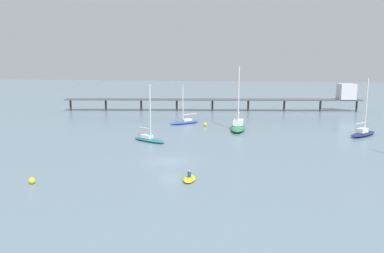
{
  "coord_description": "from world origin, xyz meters",
  "views": [
    {
      "loc": [
        10.15,
        -45.6,
        12.38
      ],
      "look_at": [
        0.0,
        17.5,
        1.5
      ],
      "focal_mm": 35.76,
      "sensor_mm": 36.0,
      "label": 1
    }
  ],
  "objects_px": {
    "mooring_buoy_near": "(205,124)",
    "sailboat_teal": "(149,138)",
    "dinghy_yellow": "(189,178)",
    "sailboat_green": "(238,126)",
    "sailboat_blue": "(185,121)",
    "pier": "(265,97)",
    "sailboat_navy": "(363,132)",
    "mooring_buoy_mid": "(32,181)"
  },
  "relations": [
    {
      "from": "sailboat_green",
      "to": "dinghy_yellow",
      "type": "bearing_deg",
      "value": -97.01
    },
    {
      "from": "sailboat_teal",
      "to": "pier",
      "type": "bearing_deg",
      "value": 64.85
    },
    {
      "from": "pier",
      "to": "sailboat_navy",
      "type": "distance_m",
      "value": 34.35
    },
    {
      "from": "sailboat_navy",
      "to": "sailboat_blue",
      "type": "xyz_separation_m",
      "value": [
        -31.91,
        7.99,
        -0.14
      ]
    },
    {
      "from": "sailboat_navy",
      "to": "sailboat_teal",
      "type": "height_order",
      "value": "sailboat_navy"
    },
    {
      "from": "sailboat_teal",
      "to": "mooring_buoy_mid",
      "type": "height_order",
      "value": "sailboat_teal"
    },
    {
      "from": "dinghy_yellow",
      "to": "mooring_buoy_near",
      "type": "bearing_deg",
      "value": 94.41
    },
    {
      "from": "sailboat_blue",
      "to": "dinghy_yellow",
      "type": "xyz_separation_m",
      "value": [
        7.08,
        -36.6,
        -0.29
      ]
    },
    {
      "from": "sailboat_blue",
      "to": "sailboat_green",
      "type": "relative_size",
      "value": 0.68
    },
    {
      "from": "sailboat_green",
      "to": "dinghy_yellow",
      "type": "xyz_separation_m",
      "value": [
        -3.84,
        -31.27,
        -0.55
      ]
    },
    {
      "from": "dinghy_yellow",
      "to": "sailboat_teal",
      "type": "bearing_deg",
      "value": 117.11
    },
    {
      "from": "sailboat_green",
      "to": "sailboat_blue",
      "type": "bearing_deg",
      "value": 153.98
    },
    {
      "from": "mooring_buoy_near",
      "to": "sailboat_teal",
      "type": "bearing_deg",
      "value": -113.82
    },
    {
      "from": "sailboat_navy",
      "to": "sailboat_blue",
      "type": "relative_size",
      "value": 1.24
    },
    {
      "from": "pier",
      "to": "mooring_buoy_mid",
      "type": "bearing_deg",
      "value": -111.8
    },
    {
      "from": "pier",
      "to": "sailboat_green",
      "type": "bearing_deg",
      "value": -101.28
    },
    {
      "from": "sailboat_green",
      "to": "dinghy_yellow",
      "type": "distance_m",
      "value": 31.51
    },
    {
      "from": "sailboat_blue",
      "to": "sailboat_green",
      "type": "xyz_separation_m",
      "value": [
        10.92,
        -5.33,
        0.26
      ]
    },
    {
      "from": "sailboat_blue",
      "to": "mooring_buoy_near",
      "type": "height_order",
      "value": "sailboat_blue"
    },
    {
      "from": "sailboat_green",
      "to": "mooring_buoy_mid",
      "type": "bearing_deg",
      "value": -119.23
    },
    {
      "from": "sailboat_navy",
      "to": "dinghy_yellow",
      "type": "relative_size",
      "value": 3.41
    },
    {
      "from": "sailboat_green",
      "to": "pier",
      "type": "bearing_deg",
      "value": 78.72
    },
    {
      "from": "sailboat_navy",
      "to": "sailboat_teal",
      "type": "distance_m",
      "value": 35.8
    },
    {
      "from": "sailboat_green",
      "to": "mooring_buoy_near",
      "type": "bearing_deg",
      "value": 154.27
    },
    {
      "from": "pier",
      "to": "sailboat_green",
      "type": "xyz_separation_m",
      "value": [
        -5.56,
        -27.88,
        -2.93
      ]
    },
    {
      "from": "mooring_buoy_mid",
      "to": "sailboat_blue",
      "type": "bearing_deg",
      "value": 77.88
    },
    {
      "from": "pier",
      "to": "mooring_buoy_mid",
      "type": "xyz_separation_m",
      "value": [
        -25.15,
        -62.88,
        -3.35
      ]
    },
    {
      "from": "sailboat_blue",
      "to": "dinghy_yellow",
      "type": "bearing_deg",
      "value": -79.05
    },
    {
      "from": "sailboat_teal",
      "to": "sailboat_green",
      "type": "bearing_deg",
      "value": 43.1
    },
    {
      "from": "sailboat_navy",
      "to": "sailboat_green",
      "type": "distance_m",
      "value": 21.15
    },
    {
      "from": "sailboat_teal",
      "to": "dinghy_yellow",
      "type": "xyz_separation_m",
      "value": [
        9.58,
        -18.71,
        -0.37
      ]
    },
    {
      "from": "sailboat_blue",
      "to": "mooring_buoy_mid",
      "type": "height_order",
      "value": "sailboat_blue"
    },
    {
      "from": "mooring_buoy_mid",
      "to": "dinghy_yellow",
      "type": "bearing_deg",
      "value": 13.31
    },
    {
      "from": "pier",
      "to": "dinghy_yellow",
      "type": "xyz_separation_m",
      "value": [
        -9.41,
        -59.16,
        -3.48
      ]
    },
    {
      "from": "sailboat_blue",
      "to": "mooring_buoy_near",
      "type": "distance_m",
      "value": 4.95
    },
    {
      "from": "sailboat_navy",
      "to": "mooring_buoy_near",
      "type": "bearing_deg",
      "value": 168.11
    },
    {
      "from": "dinghy_yellow",
      "to": "mooring_buoy_near",
      "type": "xyz_separation_m",
      "value": [
        -2.65,
        34.4,
        0.15
      ]
    },
    {
      "from": "sailboat_blue",
      "to": "sailboat_teal",
      "type": "relative_size",
      "value": 0.87
    },
    {
      "from": "pier",
      "to": "sailboat_navy",
      "type": "xyz_separation_m",
      "value": [
        15.42,
        -30.54,
        -3.06
      ]
    },
    {
      "from": "pier",
      "to": "sailboat_teal",
      "type": "height_order",
      "value": "sailboat_teal"
    },
    {
      "from": "sailboat_blue",
      "to": "mooring_buoy_near",
      "type": "bearing_deg",
      "value": -26.44
    },
    {
      "from": "sailboat_navy",
      "to": "mooring_buoy_near",
      "type": "distance_m",
      "value": 28.08
    }
  ]
}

